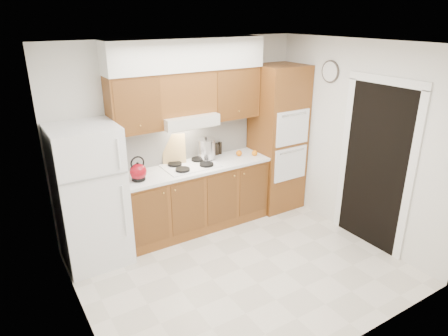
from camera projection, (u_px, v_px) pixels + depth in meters
name	position (u px, v px, depth m)	size (l,w,h in m)	color
floor	(241.00, 268.00, 4.82)	(3.60, 3.60, 0.00)	beige
ceiling	(245.00, 44.00, 3.88)	(3.60, 3.60, 0.00)	white
wall_back	(182.00, 135.00, 5.54)	(3.60, 0.02, 2.60)	silver
wall_left	(72.00, 208.00, 3.46)	(0.02, 3.00, 2.60)	silver
wall_right	(356.00, 142.00, 5.24)	(0.02, 3.00, 2.60)	silver
fridge	(90.00, 196.00, 4.72)	(0.75, 0.72, 1.72)	white
base_cabinets	(195.00, 198.00, 5.62)	(2.11, 0.60, 0.90)	brown
countertop	(195.00, 167.00, 5.44)	(2.13, 0.62, 0.04)	white
backsplash	(184.00, 141.00, 5.57)	(2.11, 0.03, 0.56)	white
oven_cabinet	(277.00, 139.00, 6.07)	(0.70, 0.65, 2.20)	brown
upper_cab_left	(133.00, 104.00, 4.86)	(0.63, 0.33, 0.70)	brown
upper_cab_right	(232.00, 92.00, 5.56)	(0.73, 0.33, 0.70)	brown
range_hood	(187.00, 120.00, 5.25)	(0.75, 0.45, 0.15)	silver
upper_cab_over_hood	(184.00, 92.00, 5.17)	(0.75, 0.33, 0.55)	brown
soffit	(187.00, 54.00, 5.01)	(2.13, 0.36, 0.40)	silver
cooktop	(191.00, 166.00, 5.43)	(0.74, 0.50, 0.01)	white
doorway	(375.00, 168.00, 5.05)	(0.02, 0.90, 2.10)	black
wall_clock	(330.00, 72.00, 5.36)	(0.30, 0.30, 0.02)	#3F3833
kettle	(138.00, 172.00, 4.92)	(0.21, 0.21, 0.21)	maroon
cutting_board	(174.00, 149.00, 5.46)	(0.32, 0.02, 0.42)	tan
stock_pot	(206.00, 149.00, 5.61)	(0.25, 0.25, 0.27)	silver
condiment_a	(215.00, 149.00, 5.82)	(0.05, 0.05, 0.18)	black
condiment_b	(220.00, 148.00, 5.88)	(0.06, 0.06, 0.18)	black
condiment_c	(217.00, 149.00, 5.84)	(0.06, 0.06, 0.17)	black
orange_near	(255.00, 153.00, 5.80)	(0.08, 0.08, 0.08)	orange
orange_far	(239.00, 153.00, 5.79)	(0.09, 0.09, 0.09)	orange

